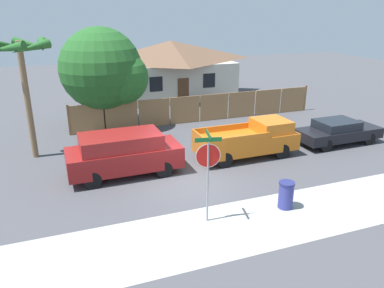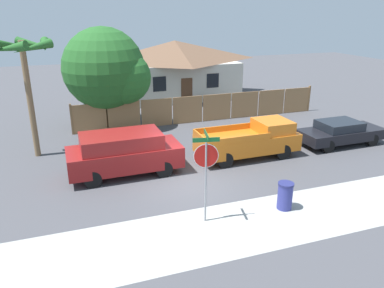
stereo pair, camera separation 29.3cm
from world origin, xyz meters
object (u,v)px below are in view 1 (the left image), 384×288
(red_suv, at_px, (124,153))
(parked_sedan, at_px, (338,131))
(oak_tree, at_px, (105,71))
(palm_tree, at_px, (21,57))
(orange_pickup, at_px, (250,140))
(trash_bin, at_px, (286,195))
(house, at_px, (171,68))
(stop_sign, at_px, (208,162))

(red_suv, relative_size, parked_sedan, 1.06)
(oak_tree, bearing_deg, palm_tree, -139.28)
(red_suv, bearing_deg, palm_tree, 134.98)
(oak_tree, relative_size, orange_pickup, 1.19)
(parked_sedan, bearing_deg, orange_pickup, 179.25)
(red_suv, distance_m, trash_bin, 7.13)
(house, bearing_deg, parked_sedan, -71.45)
(oak_tree, bearing_deg, house, 48.85)
(house, height_order, palm_tree, palm_tree)
(palm_tree, xyz_separation_m, parked_sedan, (15.45, -3.68, -4.22))
(orange_pickup, bearing_deg, oak_tree, 127.68)
(red_suv, bearing_deg, house, 64.28)
(stop_sign, bearing_deg, red_suv, 123.69)
(oak_tree, distance_m, stop_sign, 12.35)
(red_suv, height_order, stop_sign, stop_sign)
(house, distance_m, palm_tree, 15.38)
(trash_bin, bearing_deg, red_suv, 134.86)
(oak_tree, distance_m, red_suv, 7.74)
(oak_tree, distance_m, orange_pickup, 9.70)
(orange_pickup, bearing_deg, stop_sign, -132.19)
(palm_tree, height_order, red_suv, palm_tree)
(palm_tree, distance_m, parked_sedan, 16.43)
(oak_tree, distance_m, trash_bin, 13.51)
(stop_sign, bearing_deg, parked_sedan, 38.43)
(orange_pickup, bearing_deg, red_suv, 179.31)
(oak_tree, relative_size, red_suv, 1.22)
(house, xyz_separation_m, trash_bin, (-1.77, -19.61, -1.84))
(stop_sign, bearing_deg, house, 87.86)
(house, relative_size, trash_bin, 9.90)
(oak_tree, bearing_deg, orange_pickup, -51.60)
(oak_tree, height_order, stop_sign, oak_tree)
(orange_pickup, xyz_separation_m, parked_sedan, (5.43, -0.00, -0.18))
(red_suv, bearing_deg, stop_sign, -68.88)
(orange_pickup, bearing_deg, trash_bin, -104.49)
(orange_pickup, height_order, stop_sign, stop_sign)
(parked_sedan, bearing_deg, red_suv, 179.28)
(house, height_order, stop_sign, house)
(red_suv, xyz_separation_m, orange_pickup, (6.26, 0.00, -0.15))
(palm_tree, xyz_separation_m, orange_pickup, (10.03, -3.68, -4.04))
(house, height_order, oak_tree, oak_tree)
(red_suv, bearing_deg, parked_sedan, -0.72)
(house, xyz_separation_m, palm_tree, (-10.56, -10.89, 2.56))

